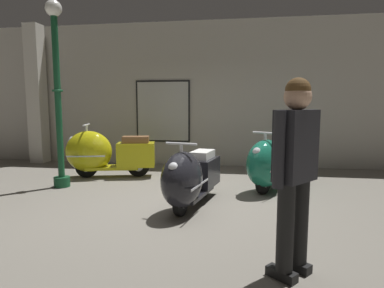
{
  "coord_description": "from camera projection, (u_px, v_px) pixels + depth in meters",
  "views": [
    {
      "loc": [
        0.97,
        -4.72,
        1.49
      ],
      "look_at": [
        0.06,
        1.08,
        0.77
      ],
      "focal_mm": 30.82,
      "sensor_mm": 36.0,
      "label": 1
    }
  ],
  "objects": [
    {
      "name": "ground_plane",
      "position": [
        177.0,
        203.0,
        4.96
      ],
      "size": [
        60.0,
        60.0,
        0.0
      ],
      "primitive_type": "plane",
      "color": "slate"
    },
    {
      "name": "showroom_back_wall",
      "position": [
        197.0,
        95.0,
        7.95
      ],
      "size": [
        18.0,
        0.63,
        3.42
      ],
      "color": "#ADA89E",
      "rests_on": "ground"
    },
    {
      "name": "scooter_0",
      "position": [
        103.0,
        153.0,
        6.66
      ],
      "size": [
        1.84,
        0.89,
        1.08
      ],
      "rotation": [
        0.0,
        0.0,
        -2.91
      ],
      "color": "black",
      "rests_on": "ground"
    },
    {
      "name": "scooter_1",
      "position": [
        189.0,
        178.0,
        4.65
      ],
      "size": [
        0.76,
        1.67,
        0.98
      ],
      "rotation": [
        0.0,
        0.0,
        -1.77
      ],
      "color": "black",
      "rests_on": "ground"
    },
    {
      "name": "scooter_2",
      "position": [
        273.0,
        163.0,
        5.67
      ],
      "size": [
        1.28,
        1.7,
        1.03
      ],
      "rotation": [
        0.0,
        0.0,
        -2.11
      ],
      "color": "black",
      "rests_on": "ground"
    },
    {
      "name": "lamppost",
      "position": [
        57.0,
        89.0,
        5.74
      ],
      "size": [
        0.28,
        0.28,
        3.23
      ],
      "color": "#144728",
      "rests_on": "ground"
    },
    {
      "name": "visitor_0",
      "position": [
        295.0,
        164.0,
        2.76
      ],
      "size": [
        0.43,
        0.46,
        1.7
      ],
      "rotation": [
        0.0,
        0.0,
        2.45
      ],
      "color": "black",
      "rests_on": "ground"
    }
  ]
}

